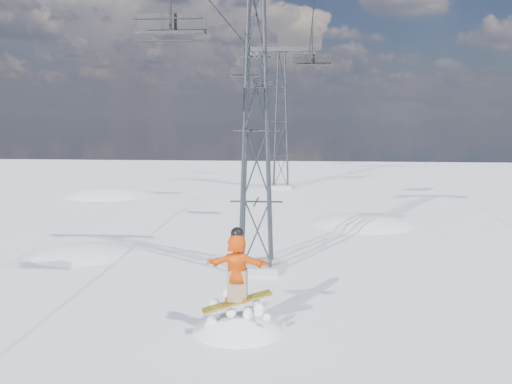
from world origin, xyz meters
TOP-DOWN VIEW (x-y plane):
  - ground at (0.00, 0.00)m, footprint 120.00×120.00m
  - snow_terrain at (-4.77, 21.24)m, footprint 39.00×37.00m
  - lift_tower_near at (0.80, 8.00)m, footprint 5.20×1.80m
  - lift_tower_far at (0.80, 33.00)m, footprint 5.20×1.80m
  - haul_cables at (0.80, 19.50)m, footprint 4.46×51.00m
  - snowboarder_jump at (0.81, 1.68)m, footprint 4.40×4.40m
  - lift_chair_near at (-1.40, 3.53)m, footprint 2.10×0.60m
  - lift_chair_mid at (3.00, 16.43)m, footprint 2.02×0.58m
  - lift_chair_far at (-1.40, 25.05)m, footprint 2.03×0.58m
  - lift_chair_extra at (-1.40, 40.86)m, footprint 2.07×0.60m

SIDE VIEW (x-z plane):
  - snow_terrain at x=-4.77m, z-range -20.59..1.41m
  - snowboarder_jump at x=0.81m, z-range -5.11..1.90m
  - ground at x=0.00m, z-range 0.00..0.00m
  - lift_tower_near at x=0.80m, z-range -0.24..11.18m
  - lift_tower_far at x=0.80m, z-range -0.24..11.18m
  - lift_chair_near at x=-1.40m, z-range 7.46..10.07m
  - lift_chair_extra at x=-1.40m, z-range 7.51..10.08m
  - lift_chair_far at x=-1.40m, z-range 7.58..10.09m
  - lift_chair_mid at x=3.00m, z-range 7.60..10.10m
  - haul_cables at x=0.80m, z-range 10.82..10.88m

